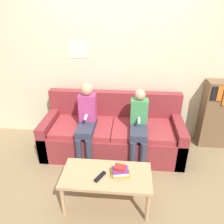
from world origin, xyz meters
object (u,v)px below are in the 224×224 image
object	(u,v)px
person_left	(86,119)
person_right	(139,125)
bookshelf	(217,114)
tv_remote	(100,177)
coffee_table	(106,178)
couch	(113,134)

from	to	relation	value
person_left	person_right	size ratio (longest dim) A/B	1.07
bookshelf	tv_remote	bearing A→B (deg)	-139.49
person_left	tv_remote	bearing A→B (deg)	-70.79
tv_remote	coffee_table	bearing A→B (deg)	69.91
person_right	couch	bearing A→B (deg)	151.65
coffee_table	bookshelf	bearing A→B (deg)	40.50
person_left	tv_remote	size ratio (longest dim) A/B	6.77
couch	tv_remote	size ratio (longest dim) A/B	12.41
coffee_table	tv_remote	world-z (taller)	tv_remote
coffee_table	person_left	bearing A→B (deg)	113.94
couch	coffee_table	size ratio (longest dim) A/B	2.10
couch	bookshelf	world-z (taller)	bookshelf
coffee_table	tv_remote	size ratio (longest dim) A/B	5.90
couch	coffee_table	distance (m)	1.05
person_right	tv_remote	distance (m)	1.00
tv_remote	bookshelf	xyz separation A→B (m)	(1.65, 1.41, 0.11)
couch	person_right	size ratio (longest dim) A/B	1.96
bookshelf	couch	bearing A→B (deg)	-168.92
bookshelf	person_left	bearing A→B (deg)	-165.56
coffee_table	bookshelf	world-z (taller)	bookshelf
person_right	tv_remote	size ratio (longest dim) A/B	6.33
tv_remote	bookshelf	distance (m)	2.18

